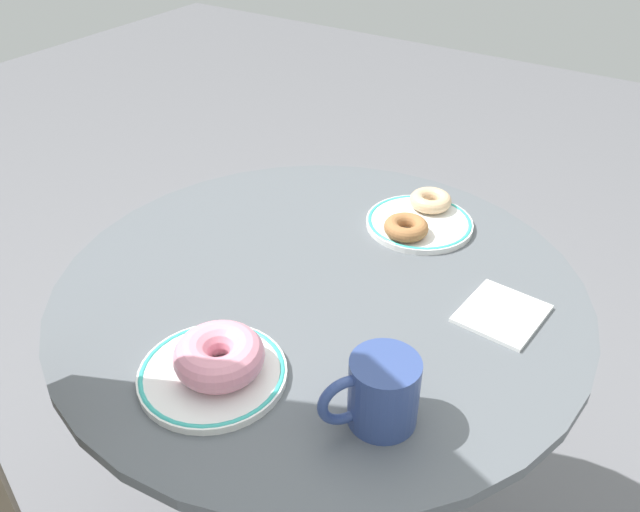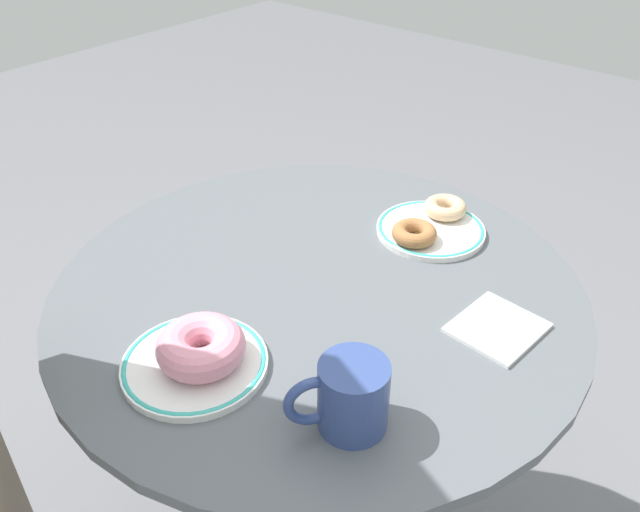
% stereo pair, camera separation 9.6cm
% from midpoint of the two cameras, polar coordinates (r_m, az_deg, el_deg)
% --- Properties ---
extents(cafe_table, '(0.78, 0.78, 0.75)m').
position_cam_midpoint_polar(cafe_table, '(1.12, 2.33, -12.24)').
color(cafe_table, '#565B60').
rests_on(cafe_table, ground).
extents(plate_left, '(0.18, 0.18, 0.01)m').
position_cam_midpoint_polar(plate_left, '(0.84, -7.58, -9.39)').
color(plate_left, white).
rests_on(plate_left, cafe_table).
extents(plate_right, '(0.18, 0.18, 0.01)m').
position_cam_midpoint_polar(plate_right, '(1.10, 12.07, 2.19)').
color(plate_right, white).
rests_on(plate_right, cafe_table).
extents(donut_pink_frosted, '(0.13, 0.13, 0.04)m').
position_cam_midpoint_polar(donut_pink_frosted, '(0.82, -6.92, -8.00)').
color(donut_pink_frosted, pink).
rests_on(donut_pink_frosted, plate_left).
extents(donut_glazed, '(0.10, 0.10, 0.02)m').
position_cam_midpoint_polar(donut_glazed, '(1.13, 13.23, 4.05)').
color(donut_glazed, '#E0B789').
rests_on(donut_glazed, plate_right).
extents(donut_cinnamon, '(0.07, 0.07, 0.02)m').
position_cam_midpoint_polar(donut_cinnamon, '(1.05, 10.80, 1.88)').
color(donut_cinnamon, '#A36B3D').
rests_on(donut_cinnamon, plate_right).
extents(paper_napkin, '(0.12, 0.11, 0.01)m').
position_cam_midpoint_polar(paper_napkin, '(0.93, 18.06, -6.06)').
color(paper_napkin, white).
rests_on(paper_napkin, cafe_table).
extents(coffee_mug, '(0.11, 0.09, 0.09)m').
position_cam_midpoint_polar(coffee_mug, '(0.74, 6.39, -12.19)').
color(coffee_mug, '#334784').
rests_on(coffee_mug, cafe_table).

